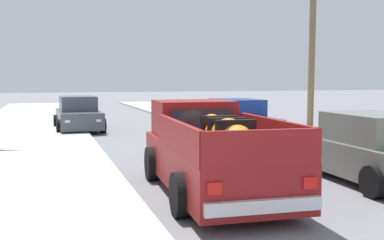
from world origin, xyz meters
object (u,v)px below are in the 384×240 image
object	(u,v)px
pickup_truck	(210,152)
car_right_near	(238,121)
car_left_near	(371,150)
car_left_mid	(78,115)

from	to	relation	value
pickup_truck	car_right_near	world-z (taller)	pickup_truck
car_left_near	car_left_mid	bearing A→B (deg)	113.85
car_left_near	car_right_near	xyz separation A→B (m)	(0.04, 7.67, 0.00)
car_right_near	car_left_mid	world-z (taller)	same
car_left_mid	car_left_near	bearing A→B (deg)	-66.15
car_right_near	car_left_mid	xyz separation A→B (m)	(-5.62, 4.95, 0.00)
car_left_near	car_right_near	bearing A→B (deg)	89.72
car_left_near	car_right_near	size ratio (longest dim) A/B	1.00
car_right_near	pickup_truck	bearing A→B (deg)	-116.91
pickup_truck	car_left_mid	xyz separation A→B (m)	(-1.83, 12.42, -0.10)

